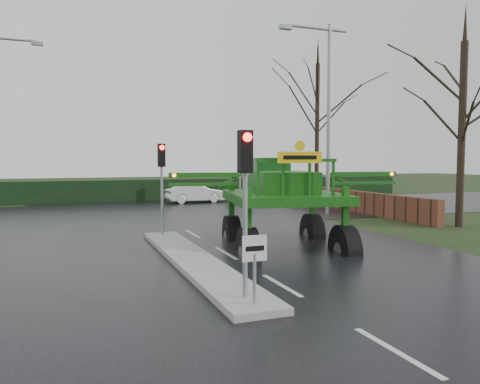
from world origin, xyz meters
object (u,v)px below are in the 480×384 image
object	(u,v)px
traffic_signal_near	(245,177)
crop_sprayer	(247,188)
keep_left_sign	(254,258)
traffic_signal_mid	(162,169)
white_sedan	(195,203)
street_light_right	(324,101)
traffic_signal_far	(240,165)

from	to	relation	value
traffic_signal_near	crop_sprayer	bearing A→B (deg)	68.16
traffic_signal_near	keep_left_sign	bearing A→B (deg)	-90.00
traffic_signal_mid	white_sedan	distance (m)	14.61
crop_sprayer	keep_left_sign	bearing A→B (deg)	-99.60
traffic_signal_mid	street_light_right	xyz separation A→B (m)	(9.49, 4.51, 3.40)
traffic_signal_near	crop_sprayer	world-z (taller)	crop_sprayer
street_light_right	white_sedan	xyz separation A→B (m)	(-4.58, 9.00, -5.99)
traffic_signal_far	white_sedan	bearing A→B (deg)	-19.07
traffic_signal_mid	crop_sprayer	bearing A→B (deg)	-63.60
street_light_right	white_sedan	bearing A→B (deg)	116.94
traffic_signal_near	white_sedan	distance (m)	22.70
white_sedan	street_light_right	bearing A→B (deg)	-157.51
keep_left_sign	traffic_signal_near	xyz separation A→B (m)	(0.00, 0.49, 1.53)
traffic_signal_near	traffic_signal_far	xyz separation A→B (m)	(7.80, 21.02, 0.00)
traffic_signal_mid	white_sedan	world-z (taller)	traffic_signal_mid
traffic_signal_far	traffic_signal_mid	bearing A→B (deg)	58.07
keep_left_sign	traffic_signal_far	world-z (taller)	traffic_signal_far
traffic_signal_near	traffic_signal_mid	size ratio (longest dim) A/B	1.00
traffic_signal_far	street_light_right	size ratio (longest dim) A/B	0.35
crop_sprayer	white_sedan	distance (m)	17.70
crop_sprayer	traffic_signal_mid	bearing A→B (deg)	126.74
white_sedan	traffic_signal_far	bearing A→B (deg)	-113.52
traffic_signal_mid	traffic_signal_far	bearing A→B (deg)	58.07
traffic_signal_mid	street_light_right	size ratio (longest dim) A/B	0.35
traffic_signal_far	keep_left_sign	bearing A→B (deg)	70.07
keep_left_sign	traffic_signal_far	xyz separation A→B (m)	(7.80, 21.51, 1.53)
traffic_signal_near	traffic_signal_mid	bearing A→B (deg)	90.00
traffic_signal_near	traffic_signal_mid	distance (m)	8.50
traffic_signal_mid	crop_sprayer	world-z (taller)	crop_sprayer
street_light_right	white_sedan	size ratio (longest dim) A/B	2.55
street_light_right	white_sedan	distance (m)	11.74
white_sedan	crop_sprayer	bearing A→B (deg)	165.61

